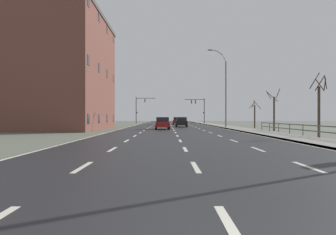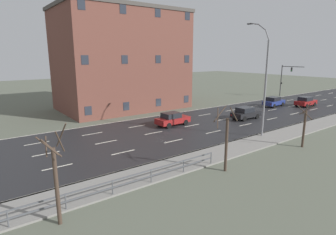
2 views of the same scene
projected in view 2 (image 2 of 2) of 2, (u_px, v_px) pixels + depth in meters
name	position (u px, v px, depth m)	size (l,w,h in m)	color
ground_plane	(238.00, 117.00, 37.25)	(160.00, 160.00, 0.12)	#5B6051
road_asphalt_strip	(287.00, 107.00, 44.16)	(14.00, 120.00, 0.03)	#232326
guardrail	(7.00, 216.00, 12.97)	(0.07, 26.91, 1.00)	#515459
street_lamp_midground	(264.00, 82.00, 27.04)	(2.67, 0.24, 11.25)	slate
traffic_signal_left	(285.00, 76.00, 54.92)	(4.61, 0.36, 6.20)	#38383A
car_mid_centre	(274.00, 102.00, 44.55)	(2.01, 4.19, 1.57)	navy
car_near_right	(306.00, 101.00, 44.65)	(1.86, 4.11, 1.57)	maroon
car_distant	(172.00, 119.00, 32.39)	(1.96, 4.16, 1.57)	maroon
car_far_right	(246.00, 113.00, 35.71)	(1.88, 4.12, 1.57)	black
brick_building	(122.00, 60.00, 42.06)	(12.20, 18.57, 14.81)	brown
bare_tree_near	(56.00, 180.00, 13.04)	(1.27, 1.34, 5.09)	#423328
bare_tree_mid	(226.00, 141.00, 19.31)	(1.49, 1.61, 4.77)	#423328
bare_tree_far	(304.00, 127.00, 24.52)	(1.55, 1.63, 4.05)	#423328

